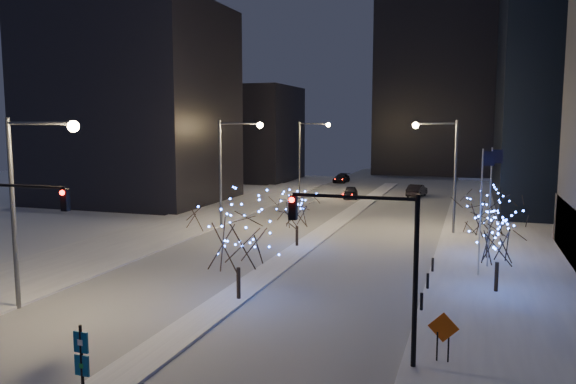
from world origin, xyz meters
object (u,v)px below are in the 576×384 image
at_px(street_lamp_w_far, 307,148).
at_px(traffic_signal_west, 7,228).
at_px(street_lamp_east, 445,161).
at_px(wayfinding_sign, 82,360).
at_px(holiday_tree_median_far, 297,210).
at_px(street_lamp_w_mid, 231,158).
at_px(car_mid, 417,191).
at_px(street_lamp_w_near, 28,187).
at_px(car_far, 341,178).
at_px(construction_sign, 443,332).
at_px(holiday_tree_plaza_near, 498,239).
at_px(holiday_tree_median_near, 238,235).
at_px(traffic_signal_east, 376,249).
at_px(car_near, 351,192).
at_px(holiday_tree_plaza_far, 489,213).

relative_size(street_lamp_w_far, traffic_signal_west, 1.43).
relative_size(street_lamp_east, wayfinding_sign, 3.21).
bearing_deg(wayfinding_sign, holiday_tree_median_far, 93.74).
bearing_deg(wayfinding_sign, street_lamp_w_mid, 107.60).
bearing_deg(traffic_signal_west, car_mid, 75.97).
relative_size(street_lamp_w_near, holiday_tree_median_far, 2.26).
height_order(street_lamp_w_far, car_far, street_lamp_w_far).
bearing_deg(construction_sign, car_far, 109.29).
relative_size(street_lamp_w_mid, traffic_signal_west, 1.43).
height_order(street_lamp_w_near, holiday_tree_plaza_near, street_lamp_w_near).
xyz_separation_m(street_lamp_east, car_mid, (-4.67, 25.40, -5.63)).
height_order(street_lamp_w_mid, street_lamp_w_far, same).
bearing_deg(construction_sign, holiday_tree_median_near, 158.85).
relative_size(wayfinding_sign, construction_sign, 1.53).
distance_m(street_lamp_w_mid, street_lamp_east, 19.26).
xyz_separation_m(traffic_signal_west, car_far, (0.23, 69.90, -4.05)).
height_order(traffic_signal_west, car_far, traffic_signal_west).
height_order(traffic_signal_east, construction_sign, traffic_signal_east).
xyz_separation_m(car_near, car_mid, (8.07, 4.37, 0.05)).
relative_size(holiday_tree_median_near, wayfinding_sign, 1.84).
bearing_deg(holiday_tree_median_near, holiday_tree_plaza_far, 47.43).
xyz_separation_m(street_lamp_w_far, holiday_tree_median_far, (8.44, -31.32, -3.49)).
bearing_deg(car_mid, traffic_signal_west, 84.80).
xyz_separation_m(street_lamp_w_mid, traffic_signal_west, (0.50, -27.00, -1.74)).
bearing_deg(traffic_signal_east, street_lamp_east, 87.74).
height_order(street_lamp_w_far, traffic_signal_west, street_lamp_w_far).
bearing_deg(car_far, traffic_signal_east, -73.74).
bearing_deg(traffic_signal_west, street_lamp_w_mid, 91.06).
distance_m(car_near, holiday_tree_median_far, 30.52).
distance_m(car_mid, construction_sign, 53.92).
distance_m(holiday_tree_plaza_far, construction_sign, 19.52).
xyz_separation_m(car_far, holiday_tree_median_near, (8.71, -63.07, 2.99)).
bearing_deg(holiday_tree_median_far, street_lamp_w_mid, 143.16).
distance_m(traffic_signal_east, holiday_tree_plaza_near, 12.82).
height_order(street_lamp_w_mid, holiday_tree_median_near, street_lamp_w_mid).
bearing_deg(street_lamp_east, car_mid, 100.43).
xyz_separation_m(traffic_signal_east, holiday_tree_median_near, (-8.44, 5.82, -1.06)).
xyz_separation_m(traffic_signal_east, car_mid, (-3.53, 54.40, -3.94)).
bearing_deg(holiday_tree_plaza_far, street_lamp_w_far, 126.21).
bearing_deg(car_near, street_lamp_w_mid, -114.51).
bearing_deg(holiday_tree_median_far, car_near, 94.08).
xyz_separation_m(street_lamp_w_mid, street_lamp_w_far, (0.00, 25.00, 0.00)).
relative_size(car_mid, car_far, 1.01).
height_order(street_lamp_w_mid, holiday_tree_median_far, street_lamp_w_mid).
xyz_separation_m(traffic_signal_west, car_mid, (13.85, 55.40, -3.94)).
bearing_deg(car_near, holiday_tree_median_far, -95.80).
relative_size(traffic_signal_west, holiday_tree_median_near, 1.22).
distance_m(street_lamp_east, holiday_tree_plaza_near, 18.03).
relative_size(traffic_signal_west, wayfinding_sign, 2.25).
distance_m(street_lamp_w_far, car_near, 8.55).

